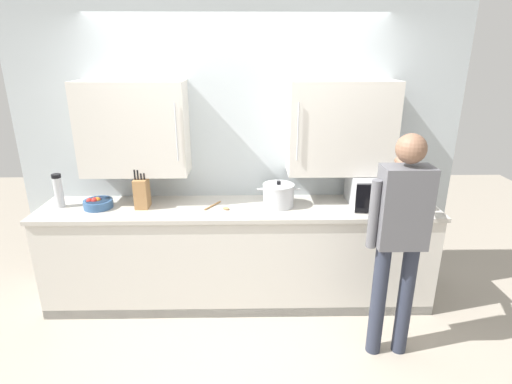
# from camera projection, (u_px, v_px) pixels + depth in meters

# --- Properties ---
(ground_plane) EXTENTS (9.67, 9.67, 0.00)m
(ground_plane) POSITION_uv_depth(u_px,v_px,m) (238.00, 368.00, 2.95)
(ground_plane) COLOR #9E9384
(back_wall_tiled) EXTENTS (3.93, 0.44, 2.59)m
(back_wall_tiled) POSITION_uv_depth(u_px,v_px,m) (239.00, 148.00, 3.59)
(back_wall_tiled) COLOR #B2BCC1
(back_wall_tiled) RESTS_ON ground_plane
(counter_unit) EXTENTS (3.43, 0.61, 0.93)m
(counter_unit) POSITION_uv_depth(u_px,v_px,m) (239.00, 255.00, 3.62)
(counter_unit) COLOR beige
(counter_unit) RESTS_ON ground_plane
(microwave_oven) EXTENTS (0.51, 0.46, 0.26)m
(microwave_oven) POSITION_uv_depth(u_px,v_px,m) (377.00, 190.00, 3.48)
(microwave_oven) COLOR #B7BABF
(microwave_oven) RESTS_ON counter_unit
(thermos_flask) EXTENTS (0.08, 0.08, 0.29)m
(thermos_flask) POSITION_uv_depth(u_px,v_px,m) (59.00, 191.00, 3.42)
(thermos_flask) COLOR #B7BABF
(thermos_flask) RESTS_ON counter_unit
(wooden_spoon) EXTENTS (0.23, 0.21, 0.02)m
(wooden_spoon) POSITION_uv_depth(u_px,v_px,m) (219.00, 207.00, 3.44)
(wooden_spoon) COLOR #A37547
(wooden_spoon) RESTS_ON counter_unit
(stock_pot) EXTENTS (0.37, 0.27, 0.23)m
(stock_pot) POSITION_uv_depth(u_px,v_px,m) (278.00, 195.00, 3.46)
(stock_pot) COLOR #B7BABF
(stock_pot) RESTS_ON counter_unit
(knife_block) EXTENTS (0.11, 0.15, 0.34)m
(knife_block) POSITION_uv_depth(u_px,v_px,m) (142.00, 193.00, 3.42)
(knife_block) COLOR #A37547
(knife_block) RESTS_ON counter_unit
(fruit_bowl) EXTENTS (0.24, 0.24, 0.10)m
(fruit_bowl) POSITION_uv_depth(u_px,v_px,m) (98.00, 203.00, 3.43)
(fruit_bowl) COLOR #335684
(fruit_bowl) RESTS_ON counter_unit
(person_figure) EXTENTS (0.44, 0.55, 1.70)m
(person_figure) POSITION_uv_depth(u_px,v_px,m) (400.00, 230.00, 2.80)
(person_figure) COLOR #282D3D
(person_figure) RESTS_ON ground_plane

